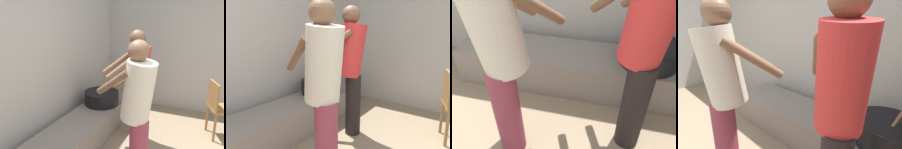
# 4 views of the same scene
# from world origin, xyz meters

# --- Properties ---
(block_enclosure_rear) EXTENTS (5.75, 0.20, 2.37)m
(block_enclosure_rear) POSITION_xyz_m (0.00, 2.23, 1.19)
(block_enclosure_rear) COLOR #ADA8A0
(block_enclosure_rear) RESTS_ON ground_plane
(hearth_ledge) EXTENTS (2.79, 0.60, 0.40)m
(hearth_ledge) POSITION_xyz_m (0.76, 1.71, 0.20)
(hearth_ledge) COLOR slate
(hearth_ledge) RESTS_ON ground_plane
(cooking_pot_main) EXTENTS (0.57, 0.57, 0.67)m
(cooking_pot_main) POSITION_xyz_m (1.39, 1.71, 0.51)
(cooking_pot_main) COLOR black
(cooking_pot_main) RESTS_ON hearth_ledge
(cook_in_red_shirt) EXTENTS (0.66, 0.74, 1.65)m
(cook_in_red_shirt) POSITION_xyz_m (1.24, 1.06, 0.95)
(cook_in_red_shirt) COLOR black
(cook_in_red_shirt) RESTS_ON ground_plane
(cook_in_cream_shirt) EXTENTS (0.56, 0.74, 1.61)m
(cook_in_cream_shirt) POSITION_xyz_m (0.35, 0.78, 0.92)
(cook_in_cream_shirt) COLOR #8C3347
(cook_in_cream_shirt) RESTS_ON ground_plane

